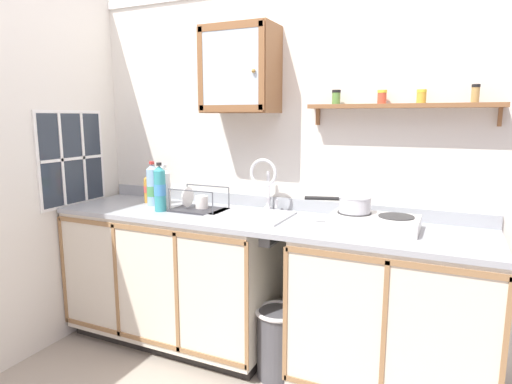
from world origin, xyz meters
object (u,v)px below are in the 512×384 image
at_px(saucepan, 354,204).
at_px(trash_bin, 278,341).
at_px(mug, 202,203).
at_px(bottle_juice_amber_3, 149,188).
at_px(wall_cabinet, 240,70).
at_px(bottle_water_blue_0, 153,186).
at_px(dish_rack, 198,207).
at_px(sink, 252,217).
at_px(bottle_opaque_white_2, 164,188).
at_px(hot_plate_stove, 374,222).
at_px(bottle_detergent_teal_1, 160,189).

xyz_separation_m(saucepan, trash_bin, (-0.39, -0.15, -0.85)).
bearing_deg(saucepan, mug, 178.83).
relative_size(bottle_juice_amber_3, wall_cabinet, 0.42).
distance_m(bottle_water_blue_0, dish_rack, 0.40).
relative_size(mug, trash_bin, 0.26).
height_order(dish_rack, mug, dish_rack).
bearing_deg(trash_bin, sink, 147.09).
distance_m(bottle_water_blue_0, bottle_opaque_white_2, 0.14).
bearing_deg(trash_bin, dish_rack, 167.79).
relative_size(dish_rack, wall_cabinet, 0.66).
relative_size(hot_plate_stove, mug, 4.32).
bearing_deg(dish_rack, bottle_juice_amber_3, 168.58).
bearing_deg(mug, bottle_juice_amber_3, 173.07).
xyz_separation_m(bottle_opaque_white_2, mug, (0.26, 0.06, -0.09)).
distance_m(bottle_water_blue_0, bottle_juice_amber_3, 0.12).
xyz_separation_m(sink, trash_bin, (0.25, -0.16, -0.71)).
height_order(bottle_water_blue_0, wall_cabinet, wall_cabinet).
bearing_deg(mug, bottle_detergent_teal_1, -145.69).
bearing_deg(bottle_opaque_white_2, bottle_juice_amber_3, 152.28).
height_order(bottle_detergent_teal_1, mug, bottle_detergent_teal_1).
bearing_deg(dish_rack, trash_bin, -12.21).
bearing_deg(dish_rack, bottle_opaque_white_2, -175.23).
distance_m(sink, hot_plate_stove, 0.76).
height_order(mug, wall_cabinet, wall_cabinet).
bearing_deg(sink, bottle_opaque_white_2, -176.08).
xyz_separation_m(hot_plate_stove, bottle_opaque_white_2, (-1.39, -0.02, 0.10)).
bearing_deg(bottle_detergent_teal_1, trash_bin, -1.46).
distance_m(dish_rack, trash_bin, 0.99).
xyz_separation_m(sink, bottle_detergent_teal_1, (-0.60, -0.14, 0.16)).
bearing_deg(wall_cabinet, bottle_detergent_teal_1, -150.57).
relative_size(bottle_opaque_white_2, wall_cabinet, 0.55).
bearing_deg(bottle_opaque_white_2, mug, 12.73).
bearing_deg(wall_cabinet, sink, -41.35).
bearing_deg(bottle_juice_amber_3, trash_bin, -11.87).
bearing_deg(hot_plate_stove, bottle_juice_amber_3, 176.54).
distance_m(bottle_opaque_white_2, trash_bin, 1.24).
bearing_deg(wall_cabinet, saucepan, -9.45).
xyz_separation_m(hot_plate_stove, trash_bin, (-0.51, -0.13, -0.76)).
xyz_separation_m(saucepan, bottle_opaque_white_2, (-1.27, -0.04, 0.01)).
height_order(bottle_opaque_white_2, trash_bin, bottle_opaque_white_2).
bearing_deg(mug, bottle_opaque_white_2, -167.27).
height_order(bottle_detergent_teal_1, bottle_opaque_white_2, bottle_detergent_teal_1).
distance_m(saucepan, mug, 1.02).
bearing_deg(hot_plate_stove, saucepan, 171.12).
distance_m(hot_plate_stove, mug, 1.14).
xyz_separation_m(bottle_juice_amber_3, mug, (0.48, -0.06, -0.06)).
bearing_deg(wall_cabinet, bottle_opaque_white_2, -161.45).
bearing_deg(bottle_water_blue_0, mug, 2.08).
bearing_deg(trash_bin, mug, 164.46).
height_order(bottle_detergent_teal_1, bottle_juice_amber_3, bottle_detergent_teal_1).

